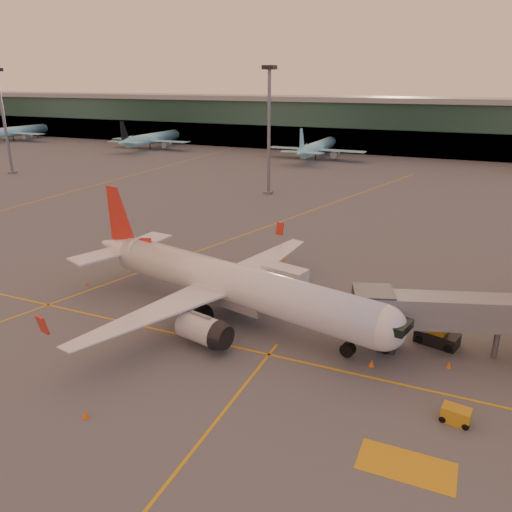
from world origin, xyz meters
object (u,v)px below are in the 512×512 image
at_px(main_airplane, 226,283).
at_px(pushback_tug, 437,336).
at_px(catering_truck, 285,282).
at_px(gpu_cart, 456,415).

xyz_separation_m(main_airplane, pushback_tug, (20.20, 2.76, -2.95)).
xyz_separation_m(catering_truck, pushback_tug, (16.18, -3.48, -1.39)).
bearing_deg(main_airplane, pushback_tug, 20.76).
xyz_separation_m(gpu_cart, pushback_tug, (-2.19, 11.20, 0.21)).
height_order(gpu_cart, pushback_tug, pushback_tug).
xyz_separation_m(main_airplane, gpu_cart, (22.39, -8.45, -3.17)).
relative_size(catering_truck, pushback_tug, 1.28).
bearing_deg(gpu_cart, catering_truck, 149.75).
bearing_deg(gpu_cart, main_airplane, 167.71).
relative_size(catering_truck, gpu_cart, 2.47).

